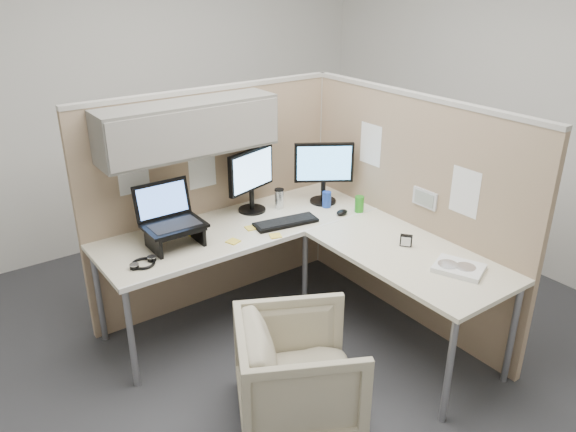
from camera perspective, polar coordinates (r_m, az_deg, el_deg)
ground at (r=3.95m, az=0.96°, el=-12.91°), size 4.50×4.50×0.00m
partition_back at (r=3.97m, az=-8.65°, el=4.94°), size 2.00×0.36×1.63m
partition_right at (r=4.04m, az=11.92°, el=0.78°), size 0.07×2.03×1.63m
desk at (r=3.74m, az=1.42°, el=-2.82°), size 2.00×1.98×0.73m
office_chair at (r=3.23m, az=1.12°, el=-15.04°), size 0.85×0.87×0.68m
monitor_left at (r=4.04m, az=-3.75°, el=4.13°), size 0.43×0.20×0.47m
monitor_right at (r=4.20m, az=3.66°, el=4.90°), size 0.39×0.27×0.47m
laptop_station at (r=3.65m, az=-11.73°, el=-0.69°), size 0.37×0.32×0.39m
keyboard at (r=3.91m, az=-0.23°, el=-0.66°), size 0.47×0.22×0.02m
mouse at (r=4.08m, az=5.50°, el=0.38°), size 0.11×0.08×0.04m
travel_mug at (r=4.16m, az=-0.89°, el=1.80°), size 0.07×0.07×0.15m
soda_can_green at (r=4.13m, az=7.26°, el=1.20°), size 0.07×0.07×0.12m
soda_can_silver at (r=4.19m, az=3.95°, el=1.69°), size 0.07×0.07×0.12m
sticky_note_d at (r=3.86m, az=-3.75°, el=-1.21°), size 0.09×0.09×0.01m
sticky_note_a at (r=3.68m, az=-5.59°, el=-2.59°), size 0.10×0.10×0.01m
sticky_note_b at (r=3.74m, az=-1.29°, el=-2.02°), size 0.10×0.10×0.01m
sticky_note_c at (r=3.83m, az=-9.79°, el=-1.71°), size 0.09×0.09×0.01m
headphones at (r=3.49m, az=-14.49°, el=-4.66°), size 0.18×0.18×0.03m
paper_stack at (r=3.47m, az=16.96°, el=-5.08°), size 0.31×0.34×0.03m
desk_clock at (r=3.68m, az=11.91°, el=-2.46°), size 0.07×0.08×0.08m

